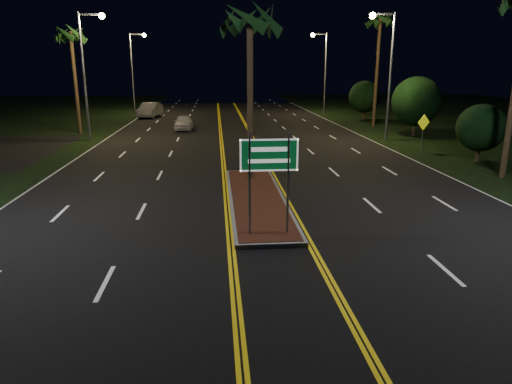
{
  "coord_description": "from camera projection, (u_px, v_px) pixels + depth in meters",
  "views": [
    {
      "loc": [
        -1.6,
        -10.85,
        5.3
      ],
      "look_at": [
        -0.52,
        1.48,
        1.9
      ],
      "focal_mm": 32.0,
      "sensor_mm": 36.0,
      "label": 1
    }
  ],
  "objects": [
    {
      "name": "ground",
      "position": [
        281.0,
        276.0,
        11.96
      ],
      "size": [
        120.0,
        120.0,
        0.0
      ],
      "primitive_type": "plane",
      "color": "black",
      "rests_on": "ground"
    },
    {
      "name": "median_island",
      "position": [
        257.0,
        199.0,
        18.66
      ],
      "size": [
        2.25,
        10.25,
        0.17
      ],
      "color": "gray",
      "rests_on": "ground"
    },
    {
      "name": "highway_sign",
      "position": [
        269.0,
        165.0,
        14.01
      ],
      "size": [
        1.8,
        0.08,
        3.2
      ],
      "color": "gray",
      "rests_on": "ground"
    },
    {
      "name": "streetlight_left_mid",
      "position": [
        88.0,
        62.0,
        32.62
      ],
      "size": [
        1.91,
        0.44,
        9.0
      ],
      "color": "gray",
      "rests_on": "ground"
    },
    {
      "name": "streetlight_left_far",
      "position": [
        135.0,
        64.0,
        51.83
      ],
      "size": [
        1.91,
        0.44,
        9.0
      ],
      "color": "gray",
      "rests_on": "ground"
    },
    {
      "name": "streetlight_right_mid",
      "position": [
        386.0,
        62.0,
        32.49
      ],
      "size": [
        1.91,
        0.44,
        9.0
      ],
      "color": "gray",
      "rests_on": "ground"
    },
    {
      "name": "streetlight_right_far",
      "position": [
        322.0,
        64.0,
        51.7
      ],
      "size": [
        1.91,
        0.44,
        9.0
      ],
      "color": "gray",
      "rests_on": "ground"
    },
    {
      "name": "palm_median",
      "position": [
        250.0,
        21.0,
        20.12
      ],
      "size": [
        2.4,
        2.4,
        8.3
      ],
      "color": "#382819",
      "rests_on": "ground"
    },
    {
      "name": "palm_left_far",
      "position": [
        71.0,
        35.0,
        35.73
      ],
      "size": [
        2.4,
        2.4,
        8.8
      ],
      "color": "#382819",
      "rests_on": "ground"
    },
    {
      "name": "palm_right_far",
      "position": [
        380.0,
        21.0,
        39.44
      ],
      "size": [
        2.4,
        2.4,
        10.3
      ],
      "color": "#382819",
      "rests_on": "ground"
    },
    {
      "name": "shrub_near",
      "position": [
        481.0,
        128.0,
        26.03
      ],
      "size": [
        2.7,
        2.7,
        3.3
      ],
      "color": "#382819",
      "rests_on": "ground"
    },
    {
      "name": "shrub_mid",
      "position": [
        416.0,
        101.0,
        35.47
      ],
      "size": [
        3.78,
        3.78,
        4.62
      ],
      "color": "#382819",
      "rests_on": "ground"
    },
    {
      "name": "shrub_far",
      "position": [
        365.0,
        97.0,
        47.09
      ],
      "size": [
        3.24,
        3.24,
        3.96
      ],
      "color": "#382819",
      "rests_on": "ground"
    },
    {
      "name": "car_near",
      "position": [
        183.0,
        121.0,
        39.72
      ],
      "size": [
        1.91,
        4.44,
        1.48
      ],
      "primitive_type": "imported",
      "rotation": [
        0.0,
        0.0,
        -0.0
      ],
      "color": "silver",
      "rests_on": "ground"
    },
    {
      "name": "car_far",
      "position": [
        150.0,
        109.0,
        49.7
      ],
      "size": [
        3.19,
        5.79,
        1.83
      ],
      "primitive_type": "imported",
      "rotation": [
        0.0,
        0.0,
        -0.16
      ],
      "color": "#9A9DA3",
      "rests_on": "ground"
    },
    {
      "name": "warning_sign",
      "position": [
        423.0,
        128.0,
        29.25
      ],
      "size": [
        0.94,
        0.4,
        2.38
      ],
      "rotation": [
        0.0,
        0.0,
        0.38
      ],
      "color": "gray",
      "rests_on": "ground"
    }
  ]
}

